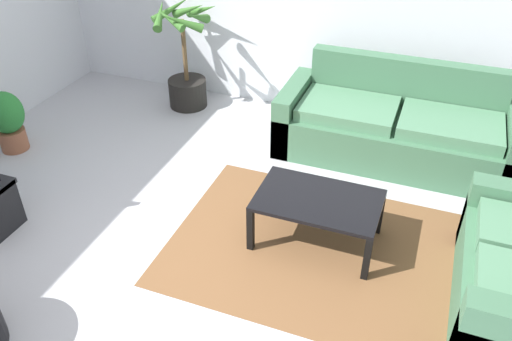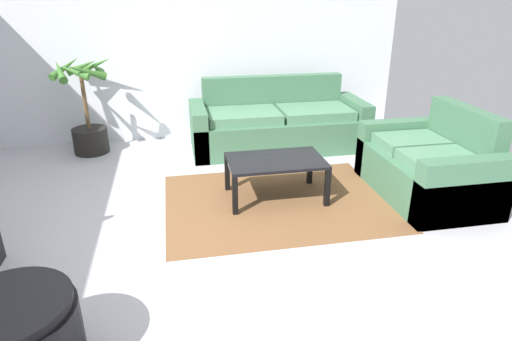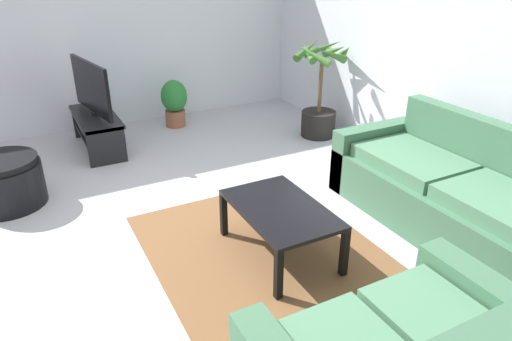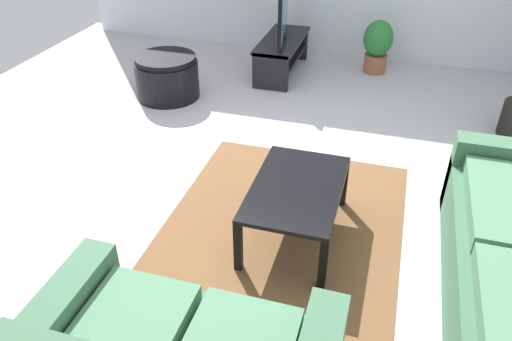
{
  "view_description": "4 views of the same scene",
  "coord_description": "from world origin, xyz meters",
  "px_view_note": "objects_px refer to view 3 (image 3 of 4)",
  "views": [
    {
      "loc": [
        1.41,
        -2.33,
        2.83
      ],
      "look_at": [
        0.22,
        0.8,
        0.54
      ],
      "focal_mm": 36.48,
      "sensor_mm": 36.0,
      "label": 1
    },
    {
      "loc": [
        -0.22,
        -3.09,
        1.95
      ],
      "look_at": [
        0.45,
        0.33,
        0.5
      ],
      "focal_mm": 30.47,
      "sensor_mm": 36.0,
      "label": 2
    },
    {
      "loc": [
        3.37,
        -0.81,
        2.17
      ],
      "look_at": [
        0.33,
        0.79,
        0.55
      ],
      "focal_mm": 32.72,
      "sensor_mm": 36.0,
      "label": 3
    },
    {
      "loc": [
        3.46,
        1.31,
        2.37
      ],
      "look_at": [
        0.65,
        0.47,
        0.43
      ],
      "focal_mm": 35.0,
      "sensor_mm": 36.0,
      "label": 4
    }
  ],
  "objects_px": {
    "coffee_table": "(280,213)",
    "potted_plant_small": "(174,101)",
    "couch_main": "(459,198)",
    "potted_palm": "(320,100)",
    "tv_stand": "(97,127)",
    "tv": "(91,87)",
    "ottoman": "(4,182)"
  },
  "relations": [
    {
      "from": "coffee_table",
      "to": "potted_palm",
      "type": "xyz_separation_m",
      "value": [
        -2.03,
        1.77,
        0.11
      ]
    },
    {
      "from": "coffee_table",
      "to": "ottoman",
      "type": "bearing_deg",
      "value": -135.27
    },
    {
      "from": "tv_stand",
      "to": "couch_main",
      "type": "bearing_deg",
      "value": 35.34
    },
    {
      "from": "coffee_table",
      "to": "tv_stand",
      "type": "bearing_deg",
      "value": -164.02
    },
    {
      "from": "tv_stand",
      "to": "tv",
      "type": "xyz_separation_m",
      "value": [
        -0.0,
        0.0,
        0.48
      ]
    },
    {
      "from": "potted_palm",
      "to": "tv_stand",
      "type": "bearing_deg",
      "value": -108.33
    },
    {
      "from": "couch_main",
      "to": "coffee_table",
      "type": "relative_size",
      "value": 2.38
    },
    {
      "from": "couch_main",
      "to": "potted_palm",
      "type": "height_order",
      "value": "potted_palm"
    },
    {
      "from": "coffee_table",
      "to": "potted_plant_small",
      "type": "xyz_separation_m",
      "value": [
        -3.25,
        0.26,
        -0.02
      ]
    },
    {
      "from": "potted_plant_small",
      "to": "couch_main",
      "type": "bearing_deg",
      "value": 18.83
    },
    {
      "from": "tv",
      "to": "ottoman",
      "type": "bearing_deg",
      "value": -45.54
    },
    {
      "from": "couch_main",
      "to": "potted_palm",
      "type": "bearing_deg",
      "value": 173.57
    },
    {
      "from": "potted_plant_small",
      "to": "ottoman",
      "type": "height_order",
      "value": "potted_plant_small"
    },
    {
      "from": "tv",
      "to": "potted_palm",
      "type": "height_order",
      "value": "potted_palm"
    },
    {
      "from": "couch_main",
      "to": "ottoman",
      "type": "xyz_separation_m",
      "value": [
        -2.27,
        -3.36,
        -0.07
      ]
    },
    {
      "from": "coffee_table",
      "to": "ottoman",
      "type": "xyz_separation_m",
      "value": [
        -1.88,
        -1.86,
        -0.13
      ]
    },
    {
      "from": "tv_stand",
      "to": "potted_plant_small",
      "type": "relative_size",
      "value": 1.74
    },
    {
      "from": "tv",
      "to": "potted_palm",
      "type": "xyz_separation_m",
      "value": [
        0.86,
        2.6,
        -0.29
      ]
    },
    {
      "from": "coffee_table",
      "to": "tv",
      "type": "bearing_deg",
      "value": -164.08
    },
    {
      "from": "ottoman",
      "to": "potted_plant_small",
      "type": "bearing_deg",
      "value": 122.91
    },
    {
      "from": "tv",
      "to": "potted_palm",
      "type": "relative_size",
      "value": 0.86
    },
    {
      "from": "couch_main",
      "to": "potted_plant_small",
      "type": "height_order",
      "value": "couch_main"
    },
    {
      "from": "tv",
      "to": "potted_plant_small",
      "type": "height_order",
      "value": "tv"
    },
    {
      "from": "tv_stand",
      "to": "ottoman",
      "type": "distance_m",
      "value": 1.45
    },
    {
      "from": "tv",
      "to": "potted_plant_small",
      "type": "xyz_separation_m",
      "value": [
        -0.36,
        1.08,
        -0.41
      ]
    },
    {
      "from": "tv",
      "to": "ottoman",
      "type": "distance_m",
      "value": 1.54
    },
    {
      "from": "couch_main",
      "to": "coffee_table",
      "type": "height_order",
      "value": "couch_main"
    },
    {
      "from": "tv_stand",
      "to": "tv",
      "type": "distance_m",
      "value": 0.48
    },
    {
      "from": "couch_main",
      "to": "coffee_table",
      "type": "bearing_deg",
      "value": -104.54
    },
    {
      "from": "couch_main",
      "to": "tv_stand",
      "type": "xyz_separation_m",
      "value": [
        -3.28,
        -2.33,
        -0.02
      ]
    },
    {
      "from": "potted_palm",
      "to": "ottoman",
      "type": "relative_size",
      "value": 1.78
    },
    {
      "from": "couch_main",
      "to": "potted_plant_small",
      "type": "relative_size",
      "value": 3.59
    }
  ]
}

